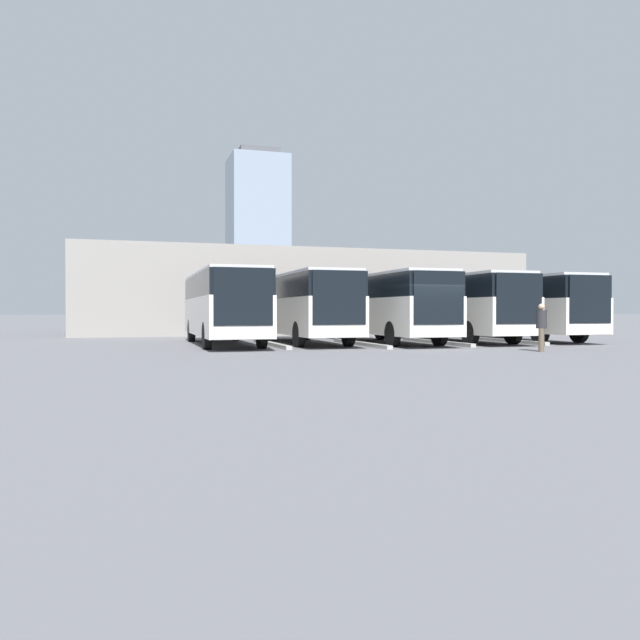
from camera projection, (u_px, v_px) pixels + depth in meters
name	position (u px, v px, depth m)	size (l,w,h in m)	color
ground_plane	(432.00, 348.00, 24.66)	(600.00, 600.00, 0.00)	#5B5B60
bus_0	(518.00, 306.00, 31.80)	(2.49, 10.56, 3.16)	silver
curb_divider_0	(503.00, 340.00, 29.78)	(0.24, 6.60, 0.15)	#9E9E99
bus_1	(455.00, 305.00, 30.41)	(2.49, 10.56, 3.16)	silver
curb_divider_1	(435.00, 342.00, 28.39)	(0.24, 6.60, 0.15)	#9E9E99
bus_2	(386.00, 305.00, 29.07)	(2.49, 10.56, 3.16)	silver
curb_divider_2	(360.00, 343.00, 27.05)	(0.24, 6.60, 0.15)	#9E9E99
bus_3	(303.00, 305.00, 28.77)	(2.49, 10.56, 3.16)	silver
curb_divider_3	(271.00, 344.00, 26.75)	(0.24, 6.60, 0.15)	#9E9E99
bus_4	(223.00, 305.00, 27.25)	(2.49, 10.56, 3.16)	silver
pedestrian	(541.00, 326.00, 22.63)	(0.55, 0.55, 1.75)	brown
station_building	(299.00, 293.00, 43.88)	(29.61, 13.70, 5.49)	gray
office_tower	(257.00, 235.00, 212.25)	(19.12, 19.12, 56.25)	#7F8EA3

